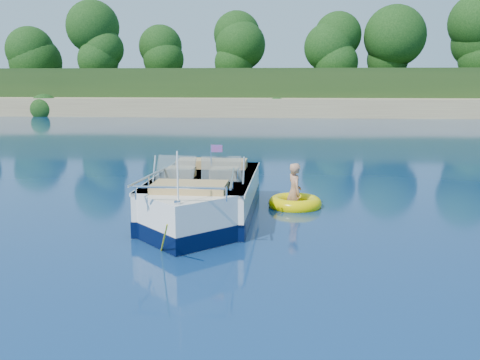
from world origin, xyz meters
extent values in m
plane|color=#091F44|center=(0.00, 0.00, 0.00)|extent=(160.00, 160.00, 0.00)
cube|color=#947956|center=(0.00, 38.00, 0.50)|extent=(170.00, 8.00, 2.00)
cube|color=#1C3816|center=(0.00, 65.00, 1.00)|extent=(170.00, 56.00, 6.00)
cylinder|color=#301F10|center=(-18.00, 40.50, 3.10)|extent=(0.44, 0.44, 3.20)
sphere|color=black|center=(-18.00, 40.50, 6.14)|extent=(5.28, 5.28, 5.28)
cylinder|color=#301F10|center=(0.00, 42.00, 3.30)|extent=(0.44, 0.44, 3.60)
sphere|color=black|center=(0.00, 42.00, 6.72)|extent=(5.94, 5.94, 5.94)
cube|color=white|center=(-1.64, 2.86, 0.33)|extent=(2.27, 4.16, 1.14)
cube|color=white|center=(-1.68, 0.92, 0.33)|extent=(2.18, 2.18, 1.14)
cube|color=black|center=(-1.64, 2.86, 0.17)|extent=(2.30, 4.20, 0.33)
cube|color=black|center=(-1.68, 0.92, 0.17)|extent=(2.22, 2.22, 0.33)
cube|color=tan|center=(-1.63, 3.19, 0.65)|extent=(1.81, 2.92, 0.11)
cube|color=white|center=(-1.64, 2.86, 0.87)|extent=(2.31, 4.16, 0.07)
cube|color=black|center=(-1.59, 5.12, 0.38)|extent=(0.61, 0.39, 0.98)
cube|color=#8C9EA5|center=(-2.14, 2.11, 1.19)|extent=(0.88, 0.42, 0.53)
cube|color=#8C9EA5|center=(-1.16, 2.09, 1.19)|extent=(0.88, 0.38, 0.53)
cube|color=tan|center=(-2.13, 2.60, 0.90)|extent=(0.61, 0.61, 0.44)
cube|color=tan|center=(-1.15, 2.58, 0.90)|extent=(0.61, 0.61, 0.44)
cube|color=tan|center=(-1.61, 3.95, 0.90)|extent=(1.71, 0.64, 0.41)
cube|color=tan|center=(-1.67, 1.12, 0.88)|extent=(1.45, 0.85, 0.37)
cylinder|color=white|center=(-1.70, 0.09, 1.37)|extent=(0.03, 0.03, 0.93)
cube|color=red|center=(-1.26, 2.09, 1.62)|extent=(0.24, 0.02, 0.15)
cube|color=silver|center=(-1.70, 0.03, 0.94)|extent=(0.11, 0.07, 0.05)
cylinder|color=yellow|center=(-1.87, -0.34, 0.38)|extent=(0.40, 1.12, 0.83)
torus|color=#F8DB00|center=(0.43, 3.76, 0.09)|extent=(1.49, 1.49, 0.34)
torus|color=red|center=(0.43, 3.76, 0.10)|extent=(1.23, 1.23, 0.11)
imported|color=tan|center=(0.41, 3.74, 0.00)|extent=(0.59, 0.86, 1.55)
camera|label=1|loc=(0.12, -8.93, 3.05)|focal=40.00mm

